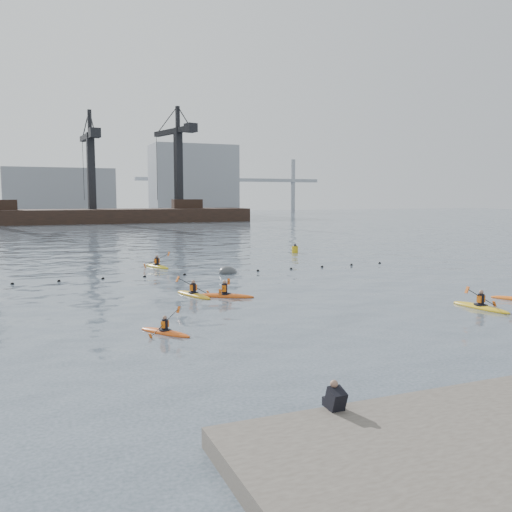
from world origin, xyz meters
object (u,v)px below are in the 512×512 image
object	(u,v)px
kayaker_3	(193,294)
kayaker_5	(157,266)
kayaker_1	(481,306)
kayaker_0	(165,331)
nav_buoy	(295,249)
mooring_buoy	(228,273)
kayaker_2	(225,295)

from	to	relation	value
kayaker_3	kayaker_5	size ratio (longest dim) A/B	0.95
kayaker_1	kayaker_5	world-z (taller)	kayaker_1
kayaker_1	kayaker_5	xyz separation A→B (m)	(-12.41, 23.59, 0.00)
kayaker_0	kayaker_5	size ratio (longest dim) A/B	0.72
kayaker_0	nav_buoy	bearing A→B (deg)	19.52
kayaker_3	mooring_buoy	distance (m)	9.98
kayaker_5	kayaker_0	bearing A→B (deg)	-118.85
kayaker_1	kayaker_0	bearing A→B (deg)	168.81
kayaker_0	kayaker_2	xyz separation A→B (m)	(5.25, 7.20, 0.02)
kayaker_1	nav_buoy	bearing A→B (deg)	75.80
kayaker_2	mooring_buoy	distance (m)	10.23
kayaker_1	kayaker_3	bearing A→B (deg)	137.25
mooring_buoy	nav_buoy	bearing A→B (deg)	45.02
mooring_buoy	nav_buoy	world-z (taller)	nav_buoy
kayaker_3	nav_buoy	size ratio (longest dim) A/B	2.88
kayaker_0	kayaker_2	world-z (taller)	kayaker_0
kayaker_5	kayaker_3	bearing A→B (deg)	-110.92
kayaker_1	kayaker_3	size ratio (longest dim) A/B	1.04
kayaker_1	mooring_buoy	world-z (taller)	kayaker_1
kayaker_0	kayaker_1	size ratio (longest dim) A/B	0.73
kayaker_1	kayaker_2	distance (m)	14.31
kayaker_0	nav_buoy	distance (m)	35.09
kayaker_2	mooring_buoy	bearing A→B (deg)	11.27
kayaker_5	nav_buoy	world-z (taller)	kayaker_5
nav_buoy	kayaker_3	bearing A→B (deg)	-129.92
kayaker_1	kayaker_5	bearing A→B (deg)	110.61
kayaker_2	nav_buoy	world-z (taller)	nav_buoy
kayaker_1	kayaker_2	xyz separation A→B (m)	(-11.59, 8.39, 0.00)
mooring_buoy	kayaker_5	bearing A→B (deg)	128.11
mooring_buoy	nav_buoy	distance (m)	16.52
kayaker_2	kayaker_5	world-z (taller)	kayaker_5
kayaker_3	mooring_buoy	size ratio (longest dim) A/B	1.65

